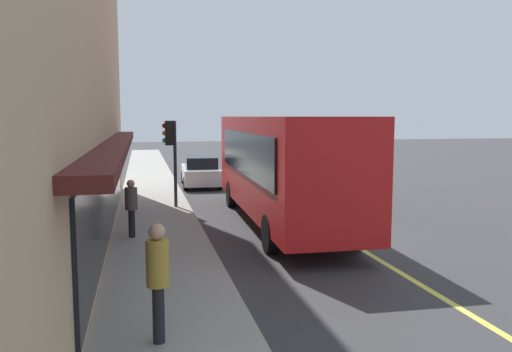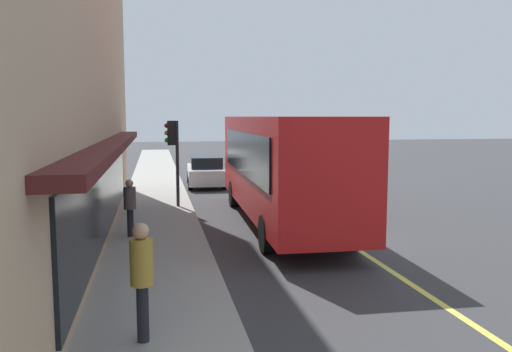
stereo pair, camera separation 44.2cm
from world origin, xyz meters
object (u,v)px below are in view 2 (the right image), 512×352
object	(u,v)px
bus	(281,164)
car_white	(206,171)
traffic_light	(173,143)
pedestrian_by_curb	(142,270)
pedestrian_mid_block	(130,202)

from	to	relation	value
bus	car_white	size ratio (longest dim) A/B	2.56
traffic_light	car_white	xyz separation A→B (m)	(6.62, -1.85, -1.79)
car_white	pedestrian_by_curb	xyz separation A→B (m)	(-18.42, 2.73, 0.50)
bus	pedestrian_mid_block	xyz separation A→B (m)	(-1.58, 4.73, -0.87)
car_white	pedestrian_by_curb	world-z (taller)	pedestrian_by_curb
bus	car_white	xyz separation A→B (m)	(9.77, 1.50, -1.24)
bus	traffic_light	world-z (taller)	bus
pedestrian_mid_block	car_white	bearing A→B (deg)	-15.85
pedestrian_by_curb	bus	bearing A→B (deg)	-26.08
pedestrian_by_curb	pedestrian_mid_block	xyz separation A→B (m)	(7.06, 0.50, -0.13)
traffic_light	pedestrian_by_curb	world-z (taller)	traffic_light
bus	pedestrian_mid_block	bearing A→B (deg)	108.52
car_white	bus	bearing A→B (deg)	-171.25
car_white	pedestrian_by_curb	size ratio (longest dim) A/B	2.42
bus	pedestrian_mid_block	world-z (taller)	bus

